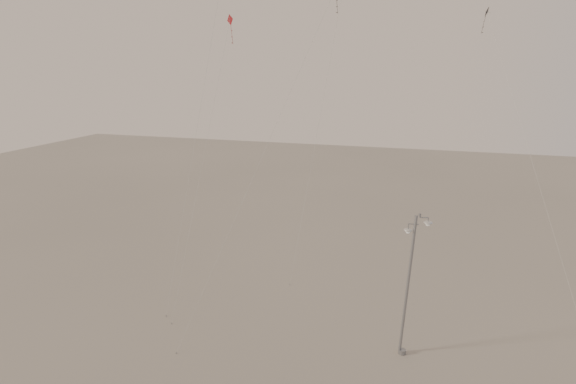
# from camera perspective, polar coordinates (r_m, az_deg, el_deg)

# --- Properties ---
(ground) EXTENTS (160.00, 160.00, 0.00)m
(ground) POSITION_cam_1_polar(r_m,az_deg,el_deg) (30.77, 1.91, -19.81)
(ground) COLOR #A09585
(ground) RESTS_ON ground
(street_lamp) EXTENTS (1.61, 0.62, 9.55)m
(street_lamp) POSITION_cam_1_polar(r_m,az_deg,el_deg) (29.05, 15.13, -10.98)
(street_lamp) COLOR gray
(street_lamp) RESTS_ON ground
(kite_1) EXTENTS (8.26, 9.60, 23.10)m
(kite_1) POSITION_cam_1_polar(r_m,az_deg,el_deg) (30.06, 1.13, 14.21)
(kite_1) COLOR #312B29
(kite_1) RESTS_ON ground
(kite_3) EXTENTS (2.26, 8.20, 21.60)m
(kite_3) POSITION_cam_1_polar(r_m,az_deg,el_deg) (34.45, -8.94, 13.03)
(kite_3) COLOR maroon
(kite_3) RESTS_ON ground
(kite_4) EXTENTS (6.90, 14.81, 22.09)m
(kite_4) POSITION_cam_1_polar(r_m,az_deg,el_deg) (34.66, 26.57, 10.69)
(kite_4) COLOR #312B29
(kite_4) RESTS_ON ground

